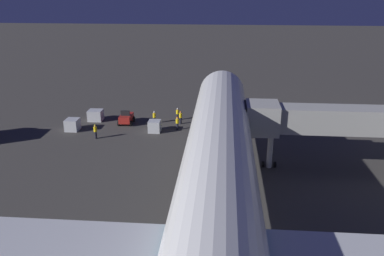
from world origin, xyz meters
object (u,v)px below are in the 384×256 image
(ground_crew_marshaller_fwd, at_px, (154,117))
(baggage_container_mid_row, at_px, (96,115))
(ground_crew_under_port_wing, at_px, (95,131))
(ground_crew_near_nose_gear, at_px, (181,117))
(traffic_cone_nose_starboard, at_px, (204,125))
(pushback_tug, at_px, (126,118))
(jet_bridge, at_px, (329,120))
(baggage_container_near_belt, at_px, (155,126))
(traffic_cone_nose_port, at_px, (238,126))
(ground_crew_by_tug, at_px, (177,123))
(ground_crew_by_belt_loader, at_px, (178,113))
(baggage_container_far_row, at_px, (73,125))

(ground_crew_marshaller_fwd, bearing_deg, baggage_container_mid_row, -3.29)
(ground_crew_marshaller_fwd, distance_m, ground_crew_under_port_wing, 8.79)
(ground_crew_near_nose_gear, xyz_separation_m, traffic_cone_nose_starboard, (-3.25, 1.14, -0.70))
(pushback_tug, bearing_deg, jet_bridge, 152.51)
(baggage_container_near_belt, xyz_separation_m, traffic_cone_nose_port, (-10.64, -2.14, -0.46))
(pushback_tug, height_order, ground_crew_by_tug, pushback_tug)
(ground_crew_by_belt_loader, height_order, traffic_cone_nose_port, ground_crew_by_belt_loader)
(ground_crew_by_belt_loader, bearing_deg, ground_crew_near_nose_gear, 110.52)
(traffic_cone_nose_starboard, bearing_deg, traffic_cone_nose_port, 180.00)
(pushback_tug, distance_m, ground_crew_by_tug, 7.38)
(ground_crew_under_port_wing, bearing_deg, ground_crew_marshaller_fwd, -134.63)
(ground_crew_marshaller_fwd, xyz_separation_m, ground_crew_under_port_wing, (6.17, 6.26, 0.08))
(pushback_tug, bearing_deg, traffic_cone_nose_port, 177.52)
(baggage_container_near_belt, distance_m, traffic_cone_nose_starboard, 6.61)
(ground_crew_near_nose_gear, distance_m, traffic_cone_nose_starboard, 3.52)
(ground_crew_under_port_wing, height_order, traffic_cone_nose_starboard, ground_crew_under_port_wing)
(ground_crew_marshaller_fwd, bearing_deg, ground_crew_by_tug, 145.72)
(baggage_container_near_belt, height_order, ground_crew_near_nose_gear, ground_crew_near_nose_gear)
(baggage_container_mid_row, height_order, traffic_cone_nose_starboard, baggage_container_mid_row)
(baggage_container_near_belt, bearing_deg, pushback_tug, -32.76)
(baggage_container_mid_row, xyz_separation_m, ground_crew_by_belt_loader, (-11.24, -1.13, 0.21))
(baggage_container_near_belt, height_order, ground_crew_by_belt_loader, ground_crew_by_belt_loader)
(ground_crew_marshaller_fwd, xyz_separation_m, traffic_cone_nose_port, (-11.22, 1.14, -0.64))
(jet_bridge, distance_m, ground_crew_by_tug, 19.78)
(ground_crew_by_belt_loader, height_order, traffic_cone_nose_starboard, ground_crew_by_belt_loader)
(ground_crew_by_belt_loader, bearing_deg, pushback_tug, 17.40)
(ground_crew_marshaller_fwd, height_order, traffic_cone_nose_port, ground_crew_marshaller_fwd)
(baggage_container_far_row, bearing_deg, baggage_container_mid_row, -113.56)
(ground_crew_marshaller_fwd, height_order, ground_crew_by_tug, ground_crew_by_tug)
(traffic_cone_nose_port, bearing_deg, ground_crew_marshaller_fwd, -5.83)
(baggage_container_near_belt, xyz_separation_m, ground_crew_near_nose_gear, (-2.99, -3.28, 0.25))
(ground_crew_under_port_wing, bearing_deg, baggage_container_mid_row, -72.65)
(baggage_container_far_row, height_order, ground_crew_by_tug, ground_crew_by_tug)
(ground_crew_under_port_wing, xyz_separation_m, ground_crew_by_tug, (-9.57, -3.94, -0.04))
(pushback_tug, height_order, baggage_container_mid_row, pushback_tug)
(pushback_tug, bearing_deg, baggage_container_mid_row, -12.12)
(jet_bridge, xyz_separation_m, ground_crew_marshaller_fwd, (19.67, -12.68, -4.39))
(baggage_container_near_belt, xyz_separation_m, ground_crew_by_tug, (-2.81, -0.97, 0.23))
(ground_crew_by_belt_loader, bearing_deg, traffic_cone_nose_port, 161.55)
(ground_crew_by_belt_loader, distance_m, ground_crew_by_tug, 3.95)
(jet_bridge, relative_size, pushback_tug, 7.26)
(ground_crew_marshaller_fwd, height_order, traffic_cone_nose_starboard, ground_crew_marshaller_fwd)
(baggage_container_near_belt, distance_m, ground_crew_by_tug, 2.99)
(ground_crew_by_belt_loader, height_order, ground_crew_under_port_wing, ground_crew_under_port_wing)
(ground_crew_marshaller_fwd, relative_size, traffic_cone_nose_starboard, 3.05)
(baggage_container_mid_row, bearing_deg, ground_crew_by_belt_loader, -174.24)
(jet_bridge, xyz_separation_m, baggage_container_far_row, (29.71, -9.10, -4.57))
(traffic_cone_nose_port, bearing_deg, ground_crew_near_nose_gear, -8.49)
(ground_crew_near_nose_gear, height_order, traffic_cone_nose_port, ground_crew_near_nose_gear)
(ground_crew_by_belt_loader, xyz_separation_m, traffic_cone_nose_starboard, (-3.86, 2.75, -0.68))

